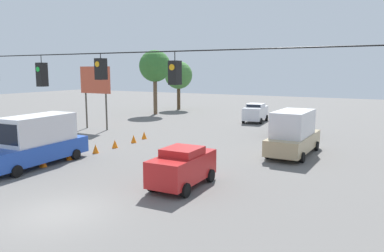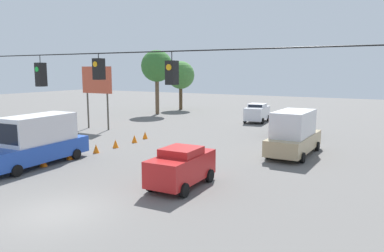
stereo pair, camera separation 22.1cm
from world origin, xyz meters
name	(u,v)px [view 2 (the right image)]	position (x,y,z in m)	size (l,w,h in m)	color
ground_plane	(57,213)	(0.00, 0.00, 0.00)	(140.00, 140.00, 0.00)	#605E5B
overhead_signal_span	(69,99)	(0.06, -0.92, 4.39)	(23.76, 0.38, 7.07)	slate
sedan_white_withflow_deep	(257,112)	(2.02, -28.65, 1.04)	(2.40, 4.44, 1.99)	silver
box_truck_tan_oncoming_far	(294,133)	(-5.45, -14.68, 1.44)	(2.49, 6.18, 2.94)	tan
sedan_black_oncoming_deep	(287,124)	(-3.13, -21.66, 1.01)	(2.03, 4.47, 1.94)	black
box_truck_blue_parked_shoulder	(37,141)	(7.05, -4.74, 1.44)	(2.64, 6.82, 2.93)	#234CB2
sedan_red_crossing_near	(181,166)	(-2.52, -5.29, 0.99)	(2.04, 4.04, 1.90)	red
traffic_cone_nearest	(43,161)	(6.40, -4.59, 0.30)	(0.44, 0.44, 0.60)	orange
traffic_cone_second	(70,155)	(6.42, -6.58, 0.30)	(0.44, 0.44, 0.60)	orange
traffic_cone_third	(96,149)	(6.28, -8.75, 0.30)	(0.44, 0.44, 0.60)	orange
traffic_cone_fourth	(116,144)	(6.28, -10.72, 0.30)	(0.44, 0.44, 0.60)	orange
traffic_cone_fifth	(134,139)	(6.31, -12.94, 0.30)	(0.44, 0.44, 0.60)	orange
traffic_cone_farthest	(145,135)	(6.57, -14.67, 0.30)	(0.44, 0.44, 0.60)	orange
roadside_billboard	(97,84)	(13.58, -16.72, 4.22)	(3.58, 0.16, 5.88)	#4C473D
tree_horizon_left	(157,66)	(15.56, -29.45, 5.99)	(3.94, 3.94, 8.03)	brown
tree_horizon_right	(181,75)	(15.91, -35.80, 4.82)	(3.88, 3.88, 6.80)	#4C3823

